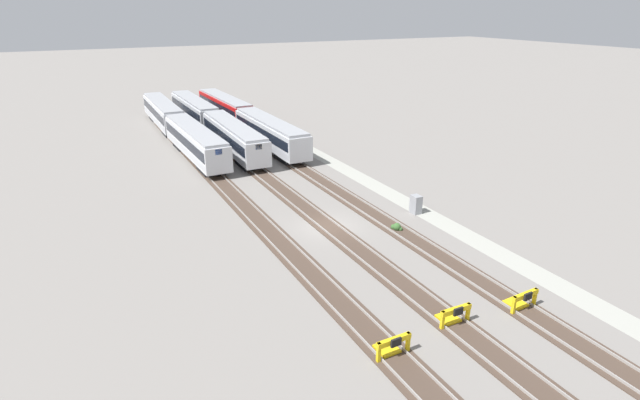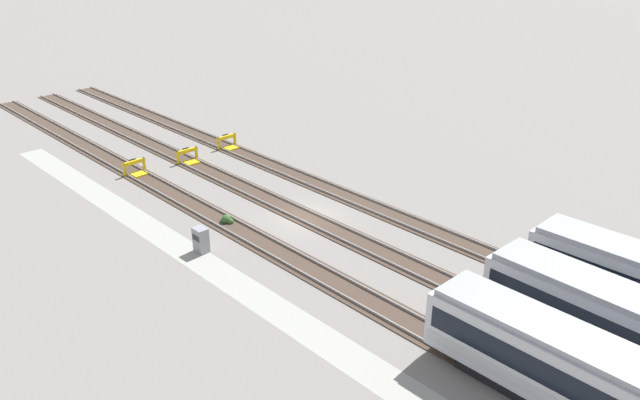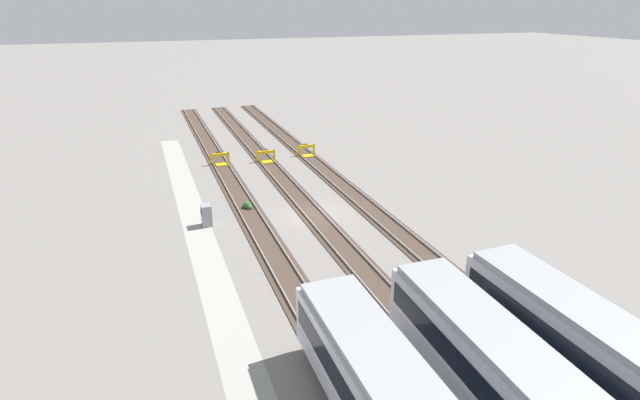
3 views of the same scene
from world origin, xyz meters
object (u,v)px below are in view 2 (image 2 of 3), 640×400
Objects in this scene: bumper_stop_middle_track at (228,143)px; bumper_stop_near_inner_track at (189,157)px; bumper_stop_nearest_track at (136,169)px; electrical_cabinet at (201,240)px; weed_clump at (227,220)px.

bumper_stop_near_inner_track is at bearing -81.87° from bumper_stop_middle_track.
bumper_stop_middle_track is (0.01, 9.20, 0.00)m from bumper_stop_nearest_track.
electrical_cabinet is at bearing -30.07° from bumper_stop_near_inner_track.
bumper_stop_nearest_track is 2.18× the size of weed_clump.
bumper_stop_near_inner_track is 12.50m from weed_clump.
electrical_cabinet is at bearing -58.62° from weed_clump.
bumper_stop_nearest_track is 1.00× the size of bumper_stop_near_inner_track.
bumper_stop_middle_track is at bearing 138.91° from electrical_cabinet.
bumper_stop_nearest_track is 1.00× the size of bumper_stop_middle_track.
weed_clump is at bearing -21.14° from bumper_stop_near_inner_track.
bumper_stop_near_inner_track and bumper_stop_middle_track have the same top height.
weed_clump is (-2.12, 3.47, -0.56)m from electrical_cabinet.
bumper_stop_nearest_track and bumper_stop_near_inner_track have the same top height.
bumper_stop_near_inner_track is 2.18× the size of weed_clump.
bumper_stop_near_inner_track is at bearing 158.86° from weed_clump.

